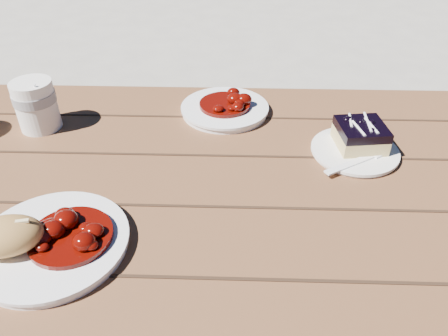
{
  "coord_description": "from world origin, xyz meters",
  "views": [
    {
      "loc": [
        0.11,
        -0.66,
        1.26
      ],
      "look_at": [
        0.09,
        -0.04,
        0.81
      ],
      "focal_mm": 35.0,
      "sensor_mm": 36.0,
      "label": 1
    }
  ],
  "objects_px": {
    "blueberry_cake": "(360,135)",
    "second_plate": "(225,109)",
    "main_plate": "(53,244)",
    "coffee_cup": "(36,105)",
    "bread_roll": "(6,236)",
    "picnic_table": "(184,238)",
    "dessert_plate": "(354,151)"
  },
  "relations": [
    {
      "from": "main_plate",
      "to": "coffee_cup",
      "type": "xyz_separation_m",
      "value": [
        -0.16,
        0.37,
        0.05
      ]
    },
    {
      "from": "dessert_plate",
      "to": "second_plate",
      "type": "height_order",
      "value": "second_plate"
    },
    {
      "from": "bread_roll",
      "to": "second_plate",
      "type": "height_order",
      "value": "bread_roll"
    },
    {
      "from": "main_plate",
      "to": "coffee_cup",
      "type": "distance_m",
      "value": 0.4
    },
    {
      "from": "main_plate",
      "to": "dessert_plate",
      "type": "relative_size",
      "value": 1.35
    },
    {
      "from": "blueberry_cake",
      "to": "second_plate",
      "type": "relative_size",
      "value": 0.51
    },
    {
      "from": "main_plate",
      "to": "dessert_plate",
      "type": "distance_m",
      "value": 0.61
    },
    {
      "from": "bread_roll",
      "to": "coffee_cup",
      "type": "bearing_deg",
      "value": 104.48
    },
    {
      "from": "picnic_table",
      "to": "coffee_cup",
      "type": "relative_size",
      "value": 17.91
    },
    {
      "from": "dessert_plate",
      "to": "blueberry_cake",
      "type": "relative_size",
      "value": 1.66
    },
    {
      "from": "main_plate",
      "to": "coffee_cup",
      "type": "relative_size",
      "value": 2.11
    },
    {
      "from": "dessert_plate",
      "to": "blueberry_cake",
      "type": "xyz_separation_m",
      "value": [
        0.01,
        0.02,
        0.03
      ]
    },
    {
      "from": "picnic_table",
      "to": "bread_roll",
      "type": "distance_m",
      "value": 0.37
    },
    {
      "from": "picnic_table",
      "to": "main_plate",
      "type": "distance_m",
      "value": 0.31
    },
    {
      "from": "picnic_table",
      "to": "main_plate",
      "type": "xyz_separation_m",
      "value": [
        -0.18,
        -0.19,
        0.17
      ]
    },
    {
      "from": "bread_roll",
      "to": "second_plate",
      "type": "xyz_separation_m",
      "value": [
        0.31,
        0.47,
        -0.04
      ]
    },
    {
      "from": "bread_roll",
      "to": "coffee_cup",
      "type": "relative_size",
      "value": 0.99
    },
    {
      "from": "picnic_table",
      "to": "second_plate",
      "type": "bearing_deg",
      "value": 73.38
    },
    {
      "from": "main_plate",
      "to": "second_plate",
      "type": "height_order",
      "value": "same"
    },
    {
      "from": "picnic_table",
      "to": "second_plate",
      "type": "relative_size",
      "value": 9.8
    },
    {
      "from": "blueberry_cake",
      "to": "second_plate",
      "type": "distance_m",
      "value": 0.32
    },
    {
      "from": "bread_roll",
      "to": "dessert_plate",
      "type": "relative_size",
      "value": 0.63
    },
    {
      "from": "picnic_table",
      "to": "second_plate",
      "type": "distance_m",
      "value": 0.32
    },
    {
      "from": "blueberry_cake",
      "to": "coffee_cup",
      "type": "distance_m",
      "value": 0.7
    },
    {
      "from": "main_plate",
      "to": "second_plate",
      "type": "bearing_deg",
      "value": 60.07
    },
    {
      "from": "blueberry_cake",
      "to": "picnic_table",
      "type": "bearing_deg",
      "value": -169.93
    },
    {
      "from": "picnic_table",
      "to": "coffee_cup",
      "type": "height_order",
      "value": "coffee_cup"
    },
    {
      "from": "bread_roll",
      "to": "blueberry_cake",
      "type": "height_order",
      "value": "bread_roll"
    },
    {
      "from": "picnic_table",
      "to": "coffee_cup",
      "type": "distance_m",
      "value": 0.44
    },
    {
      "from": "dessert_plate",
      "to": "coffee_cup",
      "type": "height_order",
      "value": "coffee_cup"
    },
    {
      "from": "coffee_cup",
      "to": "second_plate",
      "type": "xyz_separation_m",
      "value": [
        0.42,
        0.08,
        -0.05
      ]
    },
    {
      "from": "main_plate",
      "to": "blueberry_cake",
      "type": "height_order",
      "value": "blueberry_cake"
    }
  ]
}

